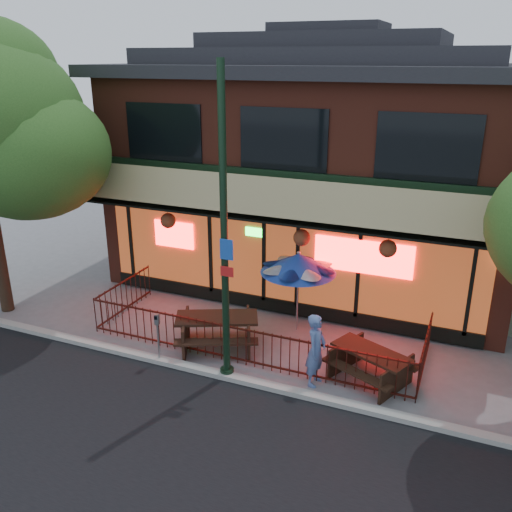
# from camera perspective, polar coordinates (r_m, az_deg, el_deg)

# --- Properties ---
(ground) EXTENTS (80.00, 80.00, 0.00)m
(ground) POSITION_cam_1_polar(r_m,az_deg,el_deg) (13.28, -2.29, -11.62)
(ground) COLOR gray
(ground) RESTS_ON ground
(curb) EXTENTS (80.00, 0.25, 0.12)m
(curb) POSITION_cam_1_polar(r_m,az_deg,el_deg) (12.87, -3.25, -12.47)
(curb) COLOR #999993
(curb) RESTS_ON ground
(restaurant_building) EXTENTS (12.96, 9.49, 8.05)m
(restaurant_building) POSITION_cam_1_polar(r_m,az_deg,el_deg) (18.20, 7.15, 10.98)
(restaurant_building) COLOR maroon
(restaurant_building) RESTS_ON ground
(patio_fence) EXTENTS (8.44, 2.62, 1.00)m
(patio_fence) POSITION_cam_1_polar(r_m,az_deg,el_deg) (13.36, -1.41, -8.27)
(patio_fence) COLOR #3C120D
(patio_fence) RESTS_ON ground
(street_light) EXTENTS (0.43, 0.32, 7.00)m
(street_light) POSITION_cam_1_polar(r_m,az_deg,el_deg) (11.58, -3.33, 0.74)
(street_light) COLOR black
(street_light) RESTS_ON ground
(picnic_table_left) EXTENTS (2.51, 2.28, 0.88)m
(picnic_table_left) POSITION_cam_1_polar(r_m,az_deg,el_deg) (13.85, -4.12, -7.49)
(picnic_table_left) COLOR #331C12
(picnic_table_left) RESTS_ON ground
(picnic_table_right) EXTENTS (2.19, 1.97, 0.76)m
(picnic_table_right) POSITION_cam_1_polar(r_m,az_deg,el_deg) (12.81, 11.98, -10.77)
(picnic_table_right) COLOR black
(picnic_table_right) RESTS_ON ground
(patio_umbrella) EXTENTS (2.00, 2.00, 2.28)m
(patio_umbrella) POSITION_cam_1_polar(r_m,az_deg,el_deg) (14.18, 4.49, -0.75)
(patio_umbrella) COLOR gray
(patio_umbrella) RESTS_ON ground
(pedestrian) EXTENTS (0.47, 0.66, 1.72)m
(pedestrian) POSITION_cam_1_polar(r_m,az_deg,el_deg) (12.33, 6.33, -9.80)
(pedestrian) COLOR #4F679F
(pedestrian) RESTS_ON ground
(parking_meter_near) EXTENTS (0.13, 0.12, 1.29)m
(parking_meter_near) POSITION_cam_1_polar(r_m,az_deg,el_deg) (13.26, -10.32, -7.67)
(parking_meter_near) COLOR #909498
(parking_meter_near) RESTS_ON ground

